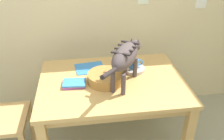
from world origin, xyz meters
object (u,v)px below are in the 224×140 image
Objects in this scene: saucer_bowl at (134,69)px; dining_table at (112,89)px; cat at (126,57)px; magazine at (90,68)px; coffee_mug at (134,63)px; wicker_basket at (106,78)px; book_stack at (74,84)px.

dining_table is at bearing -146.43° from saucer_bowl.
cat reaches higher than dining_table.
coffee_mug is at bearing -19.39° from magazine.
cat is 0.46m from magazine.
coffee_mug is (0.12, 0.20, -0.17)m from cat.
wicker_basket is at bearing -71.44° from magazine.
dining_table is 0.33m from book_stack.
saucer_bowl is at bearing -19.50° from magazine.
wicker_basket is (0.12, -0.25, 0.04)m from magazine.
wicker_basket is (0.26, 0.02, 0.03)m from book_stack.
book_stack is at bearing -152.14° from cat.
coffee_mug is 0.57m from book_stack.
wicker_basket is (-0.06, -0.02, 0.13)m from dining_table.
magazine is at bearing 61.69° from book_stack.
wicker_basket reaches higher than magazine.
dining_table is 1.92× the size of cat.
coffee_mug is (0.22, 0.14, 0.16)m from dining_table.
saucer_bowl is (0.12, 0.20, -0.23)m from cat.
dining_table is 6.06× the size of saucer_bowl.
cat reaches higher than wicker_basket.
saucer_bowl is 1.04× the size of book_stack.
coffee_mug is at bearing 33.16° from dining_table.
cat is at bearing -52.66° from magazine.
book_stack is (-0.32, -0.03, 0.11)m from dining_table.
coffee_mug reaches higher than saucer_bowl.
cat is at bearing -2.64° from book_stack.
coffee_mug reaches higher than dining_table.
cat is 2.47× the size of magazine.
dining_table is 0.35m from cat.
saucer_bowl reaches higher than magazine.
magazine is 0.86× the size of wicker_basket.
dining_table is at bearing -146.84° from coffee_mug.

